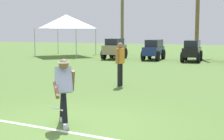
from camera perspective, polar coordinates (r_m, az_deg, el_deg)
ground_plane at (r=7.33m, az=-7.14°, el=-9.37°), size 80.00×80.00×0.00m
field_line_paint at (r=7.06m, az=-8.39°, el=-9.99°), size 21.70×2.81×0.01m
frisbee_thrower at (r=7.29m, az=-8.05°, el=-3.00°), size 0.59×1.04×1.43m
frisbee_in_flight at (r=6.87m, az=-9.21°, el=-6.39°), size 0.35×0.34×0.11m
teammate_midfield at (r=12.26m, az=1.35°, el=1.68°), size 0.24×0.50×1.56m
parked_car_slot_a at (r=23.63m, az=0.43°, el=3.66°), size 1.17×2.35×1.40m
parked_car_slot_b at (r=23.12m, az=6.95°, el=3.49°), size 1.15×2.40×1.34m
parked_car_slot_c at (r=22.40m, az=13.16°, el=3.26°), size 1.20×2.42×1.34m
palm_tree_far_left at (r=31.64m, az=1.68°, el=11.13°), size 3.54×3.17×7.38m
event_tent at (r=26.55m, az=-7.66°, el=7.99°), size 3.59×3.59×3.14m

